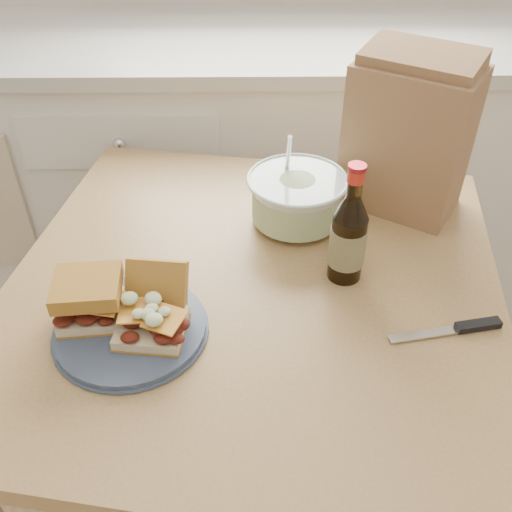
{
  "coord_description": "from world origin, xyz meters",
  "views": [
    {
      "loc": [
        -0.14,
        -0.03,
        1.5
      ],
      "look_at": [
        -0.13,
        0.76,
        0.86
      ],
      "focal_mm": 40.0,
      "sensor_mm": 36.0,
      "label": 1
    }
  ],
  "objects_px": {
    "coleslaw_bowl": "(296,201)",
    "paper_bag": "(408,139)",
    "dining_table": "(253,324)",
    "plate": "(131,329)",
    "beer_bottle": "(348,237)"
  },
  "relations": [
    {
      "from": "coleslaw_bowl",
      "to": "paper_bag",
      "type": "distance_m",
      "value": 0.27
    },
    {
      "from": "dining_table",
      "to": "paper_bag",
      "type": "relative_size",
      "value": 3.41
    },
    {
      "from": "plate",
      "to": "beer_bottle",
      "type": "bearing_deg",
      "value": 20.58
    },
    {
      "from": "beer_bottle",
      "to": "plate",
      "type": "bearing_deg",
      "value": -146.9
    },
    {
      "from": "coleslaw_bowl",
      "to": "paper_bag",
      "type": "relative_size",
      "value": 0.67
    },
    {
      "from": "coleslaw_bowl",
      "to": "dining_table",
      "type": "bearing_deg",
      "value": -115.57
    },
    {
      "from": "dining_table",
      "to": "coleslaw_bowl",
      "type": "distance_m",
      "value": 0.27
    },
    {
      "from": "dining_table",
      "to": "beer_bottle",
      "type": "distance_m",
      "value": 0.27
    },
    {
      "from": "dining_table",
      "to": "coleslaw_bowl",
      "type": "height_order",
      "value": "coleslaw_bowl"
    },
    {
      "from": "coleslaw_bowl",
      "to": "paper_bag",
      "type": "bearing_deg",
      "value": 17.48
    },
    {
      "from": "dining_table",
      "to": "beer_bottle",
      "type": "height_order",
      "value": "beer_bottle"
    },
    {
      "from": "coleslaw_bowl",
      "to": "plate",
      "type": "bearing_deg",
      "value": -133.33
    },
    {
      "from": "paper_bag",
      "to": "beer_bottle",
      "type": "bearing_deg",
      "value": -89.14
    },
    {
      "from": "dining_table",
      "to": "coleslaw_bowl",
      "type": "xyz_separation_m",
      "value": [
        0.09,
        0.2,
        0.17
      ]
    },
    {
      "from": "beer_bottle",
      "to": "paper_bag",
      "type": "relative_size",
      "value": 0.77
    }
  ]
}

